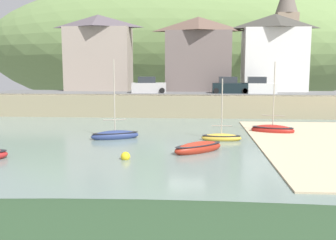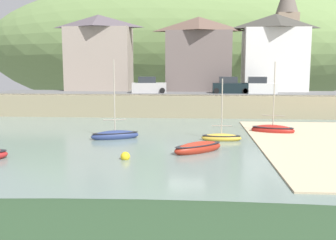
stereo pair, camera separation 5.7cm
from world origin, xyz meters
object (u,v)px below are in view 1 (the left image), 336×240
object	(u,v)px
parked_car_near_slipway	(148,86)
parked_car_by_wall	(229,86)
dinghy_open_wooden	(198,148)
motorboat_with_cabin	(221,137)
parked_car_end_of_row	(258,86)
fishing_boat_green	(273,129)
waterfront_building_left	(99,52)
church_with_spire	(286,32)
waterfront_building_right	(274,52)
mooring_buoy	(125,157)
waterfront_building_centre	(198,53)
sailboat_white_hull	(115,135)

from	to	relation	value
parked_car_near_slipway	parked_car_by_wall	size ratio (longest dim) A/B	1.04
dinghy_open_wooden	motorboat_with_cabin	world-z (taller)	motorboat_with_cabin
parked_car_end_of_row	fishing_boat_green	bearing A→B (deg)	-90.01
waterfront_building_left	church_with_spire	xyz separation A→B (m)	(24.93, 4.00, 2.85)
waterfront_building_right	mooring_buoy	size ratio (longest dim) A/B	16.72
dinghy_open_wooden	parked_car_near_slipway	size ratio (longest dim) A/B	0.88
waterfront_building_centre	dinghy_open_wooden	world-z (taller)	waterfront_building_centre
sailboat_white_hull	parked_car_by_wall	distance (m)	20.20
sailboat_white_hull	parked_car_near_slipway	xyz separation A→B (m)	(0.64, 17.13, 2.91)
waterfront_building_left	parked_car_end_of_row	world-z (taller)	waterfront_building_left
church_with_spire	motorboat_with_cabin	world-z (taller)	church_with_spire
fishing_boat_green	parked_car_near_slipway	size ratio (longest dim) A/B	1.46
motorboat_with_cabin	parked_car_by_wall	xyz separation A→B (m)	(2.04, 17.22, 2.96)
sailboat_white_hull	parked_car_by_wall	xyz separation A→B (m)	(10.30, 17.13, 2.91)
parked_car_near_slipway	sailboat_white_hull	bearing A→B (deg)	-98.00
waterfront_building_left	motorboat_with_cabin	distance (m)	27.17
waterfront_building_right	fishing_boat_green	distance (m)	19.75
fishing_boat_green	parked_car_by_wall	distance (m)	14.16
fishing_boat_green	church_with_spire	bearing A→B (deg)	91.80
waterfront_building_right	fishing_boat_green	bearing A→B (deg)	-100.73
sailboat_white_hull	waterfront_building_right	bearing A→B (deg)	31.79
waterfront_building_centre	waterfront_building_right	xyz separation A→B (m)	(9.66, -0.00, 0.14)
waterfront_building_right	parked_car_by_wall	xyz separation A→B (m)	(-5.96, -4.50, -4.13)
waterfront_building_left	waterfront_building_centre	xyz separation A→B (m)	(13.02, 0.00, -0.18)
waterfront_building_right	parked_car_by_wall	world-z (taller)	waterfront_building_right
mooring_buoy	fishing_boat_green	bearing A→B (deg)	43.16
parked_car_by_wall	mooring_buoy	xyz separation A→B (m)	(-8.31, -23.79, -3.03)
sailboat_white_hull	parked_car_near_slipway	distance (m)	17.39
dinghy_open_wooden	fishing_boat_green	size ratio (longest dim) A/B	0.60
mooring_buoy	motorboat_with_cabin	bearing A→B (deg)	46.32
sailboat_white_hull	motorboat_with_cabin	world-z (taller)	sailboat_white_hull
fishing_boat_green	mooring_buoy	size ratio (longest dim) A/B	10.68
parked_car_by_wall	fishing_boat_green	bearing A→B (deg)	-79.27
waterfront_building_right	sailboat_white_hull	size ratio (longest dim) A/B	1.53
dinghy_open_wooden	sailboat_white_hull	bearing A→B (deg)	107.89
motorboat_with_cabin	mooring_buoy	distance (m)	9.08
fishing_boat_green	parked_car_by_wall	bearing A→B (deg)	116.70
motorboat_with_cabin	fishing_boat_green	bearing A→B (deg)	39.86
parked_car_by_wall	parked_car_end_of_row	xyz separation A→B (m)	(3.39, 0.00, 0.00)
dinghy_open_wooden	fishing_boat_green	bearing A→B (deg)	12.25
church_with_spire	sailboat_white_hull	distance (m)	33.14
fishing_boat_green	motorboat_with_cabin	bearing A→B (deg)	-125.57
fishing_boat_green	mooring_buoy	world-z (taller)	fishing_boat_green
sailboat_white_hull	parked_car_near_slipway	size ratio (longest dim) A/B	1.49
waterfront_building_right	parked_car_by_wall	bearing A→B (deg)	-142.94
waterfront_building_centre	parked_car_by_wall	size ratio (longest dim) A/B	2.30
sailboat_white_hull	parked_car_end_of_row	distance (m)	22.12
parked_car_end_of_row	sailboat_white_hull	bearing A→B (deg)	-125.00
motorboat_with_cabin	parked_car_by_wall	bearing A→B (deg)	84.89
waterfront_building_centre	waterfront_building_right	world-z (taller)	waterfront_building_right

